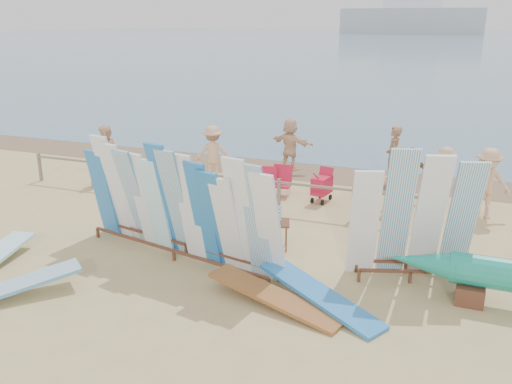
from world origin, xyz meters
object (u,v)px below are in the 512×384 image
at_px(side_surfboard_rack, 414,220).
at_px(flat_board_c, 274,305).
at_px(beachgoer_2, 108,155).
at_px(beachgoer_10, 411,174).
at_px(beach_chair_left, 267,187).
at_px(beachgoer_3, 213,153).
at_px(flat_board_d, 319,304).
at_px(beachgoer_8, 396,178).
at_px(beachgoer_extra_0, 487,183).
at_px(vendor_table, 272,234).
at_px(beachgoer_5, 290,144).
at_px(flat_board_e, 7,299).
at_px(beach_chair_right, 281,187).
at_px(stroller, 322,189).
at_px(main_surfboard_rack, 178,208).
at_px(beachgoer_7, 393,156).
at_px(beachgoer_9, 444,174).

height_order(side_surfboard_rack, flat_board_c, side_surfboard_rack).
relative_size(beachgoer_2, beachgoer_10, 1.19).
bearing_deg(beach_chair_left, beachgoer_2, 177.88).
bearing_deg(beachgoer_3, flat_board_d, 101.39).
distance_m(beachgoer_8, beachgoer_extra_0, 2.25).
bearing_deg(flat_board_c, beach_chair_left, 36.67).
distance_m(flat_board_c, beachgoer_2, 9.18).
relative_size(side_surfboard_rack, beachgoer_10, 1.78).
bearing_deg(flat_board_c, beachgoer_3, 48.63).
distance_m(vendor_table, beachgoer_8, 4.36).
bearing_deg(beachgoer_extra_0, beachgoer_10, 148.59).
bearing_deg(beachgoer_5, beachgoer_10, 175.39).
xyz_separation_m(flat_board_e, beachgoer_3, (0.29, 8.37, 0.88)).
height_order(beach_chair_right, stroller, stroller).
xyz_separation_m(side_surfboard_rack, beachgoer_5, (-4.67, 6.96, -0.35)).
bearing_deg(vendor_table, stroller, 68.25).
bearing_deg(beachgoer_8, beachgoer_2, -96.93).
bearing_deg(beachgoer_extra_0, main_surfboard_rack, -149.01).
bearing_deg(beachgoer_5, flat_board_c, 125.30).
bearing_deg(side_surfboard_rack, main_surfboard_rack, 171.11).
bearing_deg(beachgoer_7, beachgoer_extra_0, 47.38).
relative_size(flat_board_d, beachgoer_10, 1.76).
height_order(vendor_table, beach_chair_left, vendor_table).
bearing_deg(beach_chair_right, beachgoer_8, -6.21).
distance_m(stroller, beachgoer_5, 3.53).
relative_size(beachgoer_extra_0, beachgoer_7, 1.00).
relative_size(main_surfboard_rack, flat_board_d, 1.88).
xyz_separation_m(main_surfboard_rack, flat_board_e, (-2.12, -2.77, -1.15)).
relative_size(flat_board_d, flat_board_e, 1.00).
xyz_separation_m(beachgoer_3, beachgoer_7, (5.38, 1.55, 0.04)).
distance_m(beachgoer_extra_0, beachgoer_7, 3.39).
bearing_deg(beachgoer_5, beachgoer_9, -178.90).
bearing_deg(vendor_table, side_surfboard_rack, -25.92).
relative_size(flat_board_d, beachgoer_3, 1.53).
relative_size(stroller, beachgoer_extra_0, 0.51).
distance_m(main_surfboard_rack, beachgoer_2, 6.36).
distance_m(beach_chair_right, stroller, 1.25).
relative_size(flat_board_c, beachgoer_2, 1.48).
bearing_deg(beachgoer_5, beachgoer_2, 55.63).
distance_m(flat_board_d, beach_chair_left, 6.42).
bearing_deg(main_surfboard_rack, beachgoer_8, 63.62).
relative_size(vendor_table, beachgoer_9, 0.65).
xyz_separation_m(flat_board_d, beachgoer_5, (-3.27, 8.62, 0.88)).
distance_m(side_surfboard_rack, beachgoer_5, 8.39).
relative_size(beachgoer_3, beachgoer_9, 1.12).
bearing_deg(beachgoer_2, beach_chair_left, 1.99).
relative_size(beach_chair_right, beachgoer_10, 0.57).
height_order(flat_board_c, beach_chair_left, beach_chair_left).
relative_size(flat_board_e, stroller, 2.84).
relative_size(vendor_table, flat_board_d, 0.38).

